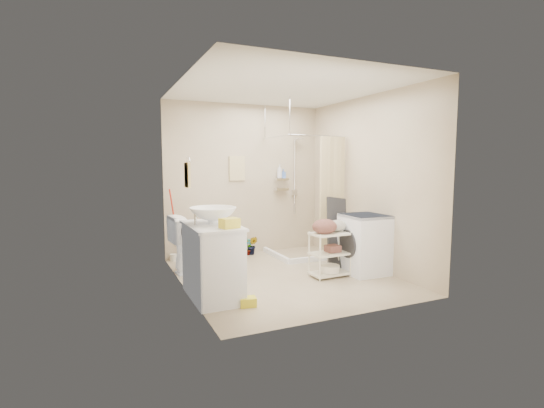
# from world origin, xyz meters

# --- Properties ---
(floor) EXTENTS (3.20, 3.20, 0.00)m
(floor) POSITION_xyz_m (0.00, 0.00, 0.00)
(floor) COLOR tan
(floor) RESTS_ON ground
(ceiling) EXTENTS (2.80, 3.20, 0.04)m
(ceiling) POSITION_xyz_m (0.00, 0.00, 2.60)
(ceiling) COLOR silver
(ceiling) RESTS_ON ground
(wall_back) EXTENTS (2.80, 0.04, 2.60)m
(wall_back) POSITION_xyz_m (0.00, 1.60, 1.30)
(wall_back) COLOR #C0B195
(wall_back) RESTS_ON ground
(wall_front) EXTENTS (2.80, 0.04, 2.60)m
(wall_front) POSITION_xyz_m (0.00, -1.60, 1.30)
(wall_front) COLOR #C0B195
(wall_front) RESTS_ON ground
(wall_left) EXTENTS (0.04, 3.20, 2.60)m
(wall_left) POSITION_xyz_m (-1.40, 0.00, 1.30)
(wall_left) COLOR #C0B195
(wall_left) RESTS_ON ground
(wall_right) EXTENTS (0.04, 3.20, 2.60)m
(wall_right) POSITION_xyz_m (1.40, 0.00, 1.30)
(wall_right) COLOR #C0B195
(wall_right) RESTS_ON ground
(vanity) EXTENTS (0.57, 1.00, 0.88)m
(vanity) POSITION_xyz_m (-1.16, -0.45, 0.44)
(vanity) COLOR silver
(vanity) RESTS_ON ground
(sink) EXTENTS (0.68, 0.68, 0.19)m
(sink) POSITION_xyz_m (-1.12, -0.36, 0.97)
(sink) COLOR white
(sink) RESTS_ON vanity
(counter_basket) EXTENTS (0.23, 0.20, 0.11)m
(counter_basket) POSITION_xyz_m (-1.05, -0.78, 0.93)
(counter_basket) COLOR yellow
(counter_basket) RESTS_ON vanity
(floor_basket) EXTENTS (0.29, 0.24, 0.14)m
(floor_basket) POSITION_xyz_m (-0.88, -0.90, 0.07)
(floor_basket) COLOR yellow
(floor_basket) RESTS_ON ground
(toilet) EXTENTS (0.86, 0.54, 0.84)m
(toilet) POSITION_xyz_m (-1.04, 0.74, 0.42)
(toilet) COLOR white
(toilet) RESTS_ON ground
(mop) EXTENTS (0.12, 0.12, 1.17)m
(mop) POSITION_xyz_m (-1.29, 1.51, 0.59)
(mop) COLOR red
(mop) RESTS_ON ground
(potted_plant_a) EXTENTS (0.20, 0.17, 0.31)m
(potted_plant_a) POSITION_xyz_m (-0.04, 1.39, 0.16)
(potted_plant_a) COLOR brown
(potted_plant_a) RESTS_ON ground
(potted_plant_b) EXTENTS (0.22, 0.21, 0.32)m
(potted_plant_b) POSITION_xyz_m (0.06, 1.40, 0.16)
(potted_plant_b) COLOR brown
(potted_plant_b) RESTS_ON ground
(hanging_towel) EXTENTS (0.28, 0.03, 0.42)m
(hanging_towel) POSITION_xyz_m (-0.15, 1.58, 1.50)
(hanging_towel) COLOR beige
(hanging_towel) RESTS_ON wall_back
(towel_ring) EXTENTS (0.04, 0.22, 0.34)m
(towel_ring) POSITION_xyz_m (-1.38, -0.20, 1.47)
(towel_ring) COLOR #FCE391
(towel_ring) RESTS_ON wall_left
(tp_holder) EXTENTS (0.08, 0.12, 0.14)m
(tp_holder) POSITION_xyz_m (-1.36, 0.05, 0.72)
(tp_holder) COLOR white
(tp_holder) RESTS_ON wall_left
(shower) EXTENTS (1.10, 1.10, 2.10)m
(shower) POSITION_xyz_m (0.85, 1.05, 1.05)
(shower) COLOR white
(shower) RESTS_ON ground
(shampoo_bottle_a) EXTENTS (0.12, 0.12, 0.24)m
(shampoo_bottle_a) POSITION_xyz_m (0.62, 1.50, 1.44)
(shampoo_bottle_a) COLOR silver
(shampoo_bottle_a) RESTS_ON shower
(shampoo_bottle_b) EXTENTS (0.08, 0.08, 0.16)m
(shampoo_bottle_b) POSITION_xyz_m (0.71, 1.53, 1.40)
(shampoo_bottle_b) COLOR #4267B9
(shampoo_bottle_b) RESTS_ON shower
(washing_machine) EXTENTS (0.60, 0.62, 0.85)m
(washing_machine) POSITION_xyz_m (1.14, -0.33, 0.43)
(washing_machine) COLOR silver
(washing_machine) RESTS_ON ground
(laundry_rack) EXTENTS (0.56, 0.34, 0.75)m
(laundry_rack) POSITION_xyz_m (0.58, -0.28, 0.38)
(laundry_rack) COLOR silver
(laundry_rack) RESTS_ON ground
(ironing_board) EXTENTS (0.32, 0.11, 1.12)m
(ironing_board) POSITION_xyz_m (0.88, 0.01, 0.56)
(ironing_board) COLOR black
(ironing_board) RESTS_ON ground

